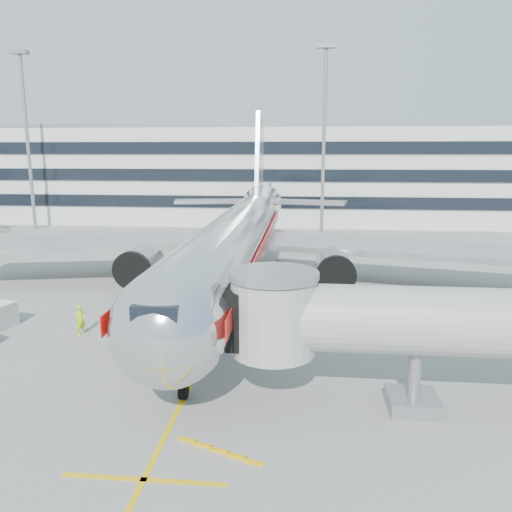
# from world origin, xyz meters

# --- Properties ---
(ground) EXTENTS (180.00, 180.00, 0.00)m
(ground) POSITION_xyz_m (0.00, 0.00, 0.00)
(ground) COLOR gray
(ground) RESTS_ON ground
(lead_in_line) EXTENTS (0.25, 70.00, 0.01)m
(lead_in_line) POSITION_xyz_m (0.00, 10.00, 0.01)
(lead_in_line) COLOR #E0AD0B
(lead_in_line) RESTS_ON ground
(stop_bar) EXTENTS (6.00, 0.25, 0.01)m
(stop_bar) POSITION_xyz_m (0.00, -14.00, 0.01)
(stop_bar) COLOR #E0AD0B
(stop_bar) RESTS_ON ground
(main_jet) EXTENTS (50.95, 48.70, 16.06)m
(main_jet) POSITION_xyz_m (0.00, 11.72, 4.23)
(main_jet) COLOR silver
(main_jet) RESTS_ON ground
(jet_bridge) EXTENTS (17.80, 4.50, 7.00)m
(jet_bridge) POSITION_xyz_m (12.18, -8.00, 3.87)
(jet_bridge) COLOR silver
(jet_bridge) RESTS_ON ground
(terminal) EXTENTS (150.00, 24.25, 15.60)m
(terminal) POSITION_xyz_m (0.00, 57.95, 7.80)
(terminal) COLOR silver
(terminal) RESTS_ON ground
(light_mast_west) EXTENTS (2.40, 1.20, 25.45)m
(light_mast_west) POSITION_xyz_m (-35.00, 42.00, 14.88)
(light_mast_west) COLOR gray
(light_mast_west) RESTS_ON ground
(light_mast_centre) EXTENTS (2.40, 1.20, 25.45)m
(light_mast_centre) POSITION_xyz_m (8.00, 42.00, 14.88)
(light_mast_centre) COLOR gray
(light_mast_centre) RESTS_ON ground
(belt_loader) EXTENTS (4.45, 2.34, 2.08)m
(belt_loader) POSITION_xyz_m (-4.00, 3.76, 0.59)
(belt_loader) COLOR #DDA709
(belt_loader) RESTS_ON ground
(cargo_container_right) EXTENTS (1.87, 1.87, 1.61)m
(cargo_container_right) POSITION_xyz_m (-14.41, 0.56, 0.81)
(cargo_container_right) COLOR #B0B3B7
(cargo_container_right) RESTS_ON ground
(ramp_worker) EXTENTS (0.74, 0.85, 1.97)m
(ramp_worker) POSITION_xyz_m (-8.45, -0.43, 0.98)
(ramp_worker) COLOR #BAE418
(ramp_worker) RESTS_ON ground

